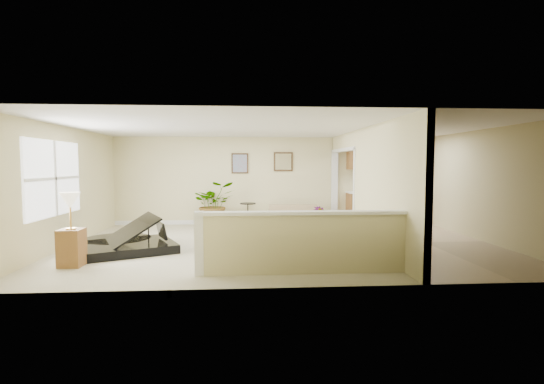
{
  "coord_description": "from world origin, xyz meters",
  "views": [
    {
      "loc": [
        -0.77,
        -8.36,
        1.72
      ],
      "look_at": [
        -0.2,
        0.4,
        1.1
      ],
      "focal_mm": 26.0,
      "sensor_mm": 36.0,
      "label": 1
    }
  ],
  "objects": [
    {
      "name": "right_wall",
      "position": [
        4.5,
        0.0,
        1.25
      ],
      "size": [
        0.04,
        6.0,
        2.5
      ],
      "primitive_type": "cube",
      "color": "#C7BD87",
      "rests_on": "floor"
    },
    {
      "name": "wall_mirror",
      "position": [
        0.3,
        2.97,
        1.8
      ],
      "size": [
        0.55,
        0.04,
        0.55
      ],
      "color": "#3C2815",
      "rests_on": "back_wall"
    },
    {
      "name": "left_window",
      "position": [
        -4.49,
        -0.5,
        1.45
      ],
      "size": [
        0.05,
        2.15,
        1.45
      ],
      "primitive_type": "cube",
      "color": "white",
      "rests_on": "left_wall"
    },
    {
      "name": "piano",
      "position": [
        -3.12,
        -0.33,
        0.65
      ],
      "size": [
        2.36,
        2.31,
        1.56
      ],
      "rotation": [
        0.0,
        0.0,
        0.43
      ],
      "color": "black",
      "rests_on": "floor"
    },
    {
      "name": "small_plant",
      "position": [
        1.18,
        2.08,
        0.25
      ],
      "size": [
        0.39,
        0.39,
        0.59
      ],
      "color": "black",
      "rests_on": "floor"
    },
    {
      "name": "loveseat",
      "position": [
        0.55,
        2.4,
        0.3
      ],
      "size": [
        1.38,
        0.8,
        0.78
      ],
      "rotation": [
        0.0,
        0.0,
        0.02
      ],
      "color": "tan",
      "rests_on": "floor"
    },
    {
      "name": "left_wall",
      "position": [
        -4.5,
        0.0,
        1.25
      ],
      "size": [
        0.04,
        6.0,
        2.5
      ],
      "primitive_type": "cube",
      "color": "#C7BD87",
      "rests_on": "floor"
    },
    {
      "name": "kitchen_cabinets",
      "position": [
        3.19,
        2.73,
        0.87
      ],
      "size": [
        2.36,
        0.65,
        2.33
      ],
      "color": "brown",
      "rests_on": "floor"
    },
    {
      "name": "accent_table",
      "position": [
        -0.73,
        2.65,
        0.41
      ],
      "size": [
        0.44,
        0.44,
        0.64
      ],
      "color": "black",
      "rests_on": "floor"
    },
    {
      "name": "front_wall",
      "position": [
        0.0,
        -3.0,
        1.25
      ],
      "size": [
        9.0,
        0.04,
        2.5
      ],
      "primitive_type": "cube",
      "color": "#C7BD87",
      "rests_on": "floor"
    },
    {
      "name": "wall_art_left",
      "position": [
        -0.95,
        2.97,
        1.75
      ],
      "size": [
        0.48,
        0.04,
        0.58
      ],
      "color": "#3C2815",
      "rests_on": "back_wall"
    },
    {
      "name": "kitchen_vinyl",
      "position": [
        3.15,
        0.0,
        0.0
      ],
      "size": [
        2.7,
        6.0,
        0.01
      ],
      "primitive_type": "cube",
      "color": "tan",
      "rests_on": "floor"
    },
    {
      "name": "palm_plant",
      "position": [
        -1.67,
        2.65,
        0.61
      ],
      "size": [
        1.34,
        1.23,
        1.25
      ],
      "color": "black",
      "rests_on": "floor"
    },
    {
      "name": "pony_half_wall",
      "position": [
        0.08,
        -2.3,
        0.52
      ],
      "size": [
        3.42,
        0.22,
        1.0
      ],
      "color": "#C7BD87",
      "rests_on": "floor"
    },
    {
      "name": "back_wall",
      "position": [
        0.0,
        3.0,
        1.25
      ],
      "size": [
        9.0,
        0.04,
        2.5
      ],
      "primitive_type": "cube",
      "color": "#C7BD87",
      "rests_on": "floor"
    },
    {
      "name": "ceiling",
      "position": [
        0.0,
        0.0,
        2.5
      ],
      "size": [
        9.0,
        6.0,
        0.04
      ],
      "primitive_type": "cube",
      "color": "silver",
      "rests_on": "back_wall"
    },
    {
      "name": "piano_bench",
      "position": [
        -1.37,
        -0.31,
        0.23
      ],
      "size": [
        0.4,
        0.71,
        0.45
      ],
      "primitive_type": "cube",
      "rotation": [
        0.0,
        0.0,
        -0.08
      ],
      "color": "black",
      "rests_on": "floor"
    },
    {
      "name": "floor",
      "position": [
        0.0,
        0.0,
        0.0
      ],
      "size": [
        9.0,
        9.0,
        0.0
      ],
      "primitive_type": "plane",
      "color": "#C2BA97",
      "rests_on": "ground"
    },
    {
      "name": "interior_partition",
      "position": [
        1.8,
        0.25,
        1.22
      ],
      "size": [
        0.18,
        5.99,
        2.5
      ],
      "color": "#C7BD87",
      "rests_on": "floor"
    },
    {
      "name": "lamp_stand",
      "position": [
        -3.72,
        -1.6,
        0.53
      ],
      "size": [
        0.38,
        0.38,
        1.25
      ],
      "color": "brown",
      "rests_on": "floor"
    }
  ]
}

